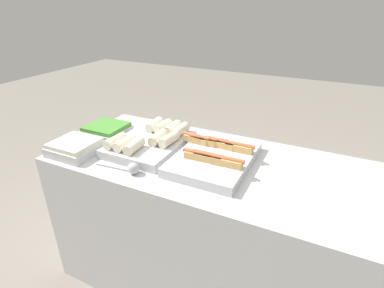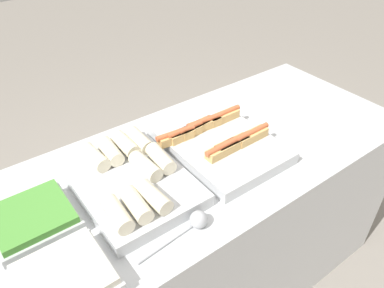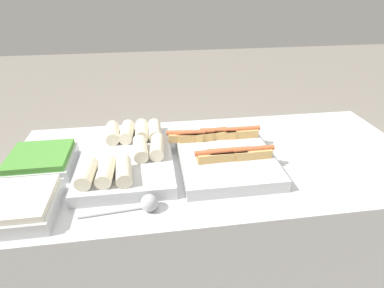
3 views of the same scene
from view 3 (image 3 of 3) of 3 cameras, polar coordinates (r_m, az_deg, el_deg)
ground_plane at (r=1.90m, az=3.59°, el=-25.46°), size 12.00×12.00×0.00m
counter at (r=1.57m, az=4.11°, el=-16.32°), size 1.74×0.78×0.87m
tray_hotdogs at (r=1.28m, az=5.69°, el=-1.25°), size 0.42×0.52×0.10m
tray_wraps at (r=1.25m, az=-12.18°, el=-2.29°), size 0.37×0.49×0.11m
tray_side_front at (r=1.14m, az=-30.36°, el=-10.10°), size 0.25×0.23×0.07m
tray_side_back at (r=1.34m, az=-26.82°, el=-2.99°), size 0.25×0.23×0.07m
serving_spoon_near at (r=1.02m, az=-8.79°, el=-11.18°), size 0.26×0.06×0.06m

